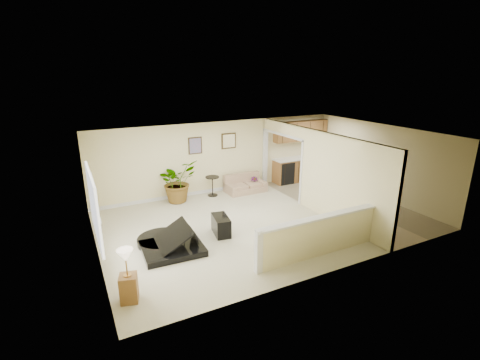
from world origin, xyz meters
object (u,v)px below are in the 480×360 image
accent_table (212,184)px  lamp_stand (128,280)px  loveseat (245,183)px  small_plant (254,184)px  piano (168,228)px  palm_plant (177,182)px  piano_bench (221,225)px

accent_table → lamp_stand: size_ratio=0.64×
loveseat → small_plant: (0.36, -0.03, -0.10)m
piano → palm_plant: palm_plant is taller
piano_bench → lamp_stand: bearing=-146.3°
palm_plant → small_plant: 2.85m
piano_bench → small_plant: size_ratio=1.52×
piano_bench → palm_plant: 2.93m
loveseat → palm_plant: palm_plant is taller
piano_bench → loveseat: size_ratio=0.53×
piano_bench → loveseat: bearing=51.8°
piano → accent_table: size_ratio=2.58×
piano → accent_table: (2.42, 3.04, -0.12)m
loveseat → lamp_stand: size_ratio=1.29×
loveseat → piano: bearing=-141.2°
palm_plant → small_plant: (2.81, -0.16, -0.47)m
piano → piano_bench: bearing=9.7°
loveseat → accent_table: loveseat is taller
piano_bench → small_plant: (2.53, 2.73, -0.04)m
palm_plant → small_plant: palm_plant is taller
lamp_stand → piano: bearing=52.7°
palm_plant → loveseat: bearing=-3.1°
piano → loveseat: bearing=41.5°
accent_table → palm_plant: bearing=178.6°
piano_bench → lamp_stand: size_ratio=0.68×
accent_table → piano: bearing=-128.5°
loveseat → accent_table: (-1.21, 0.10, 0.14)m
accent_table → palm_plant: palm_plant is taller
piano → small_plant: bearing=38.6°
loveseat → lamp_stand: (-4.86, -4.55, 0.15)m
palm_plant → lamp_stand: size_ratio=1.46×
small_plant → palm_plant: bearing=176.8°
small_plant → accent_table: bearing=175.4°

